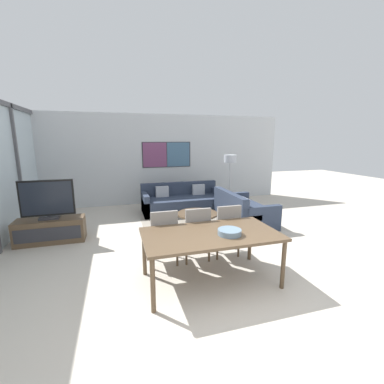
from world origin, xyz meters
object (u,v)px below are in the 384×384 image
(television, at_px, (47,200))
(dining_chair_right, at_px, (226,228))
(sofa_side, at_px, (241,212))
(dining_chair_left, at_px, (163,235))
(tv_console, at_px, (51,230))
(floor_lamp, at_px, (230,163))
(sofa_main, at_px, (182,202))
(dining_table, at_px, (211,237))
(coffee_table, at_px, (197,216))
(fruit_bowl, at_px, (230,232))
(dining_chair_centre, at_px, (196,232))

(television, relative_size, dining_chair_right, 1.04)
(sofa_side, xyz_separation_m, dining_chair_left, (-2.23, -1.59, 0.25))
(tv_console, bearing_deg, television, 90.00)
(floor_lamp, bearing_deg, sofa_main, 176.36)
(tv_console, bearing_deg, dining_table, -41.83)
(sofa_main, bearing_deg, coffee_table, -90.00)
(sofa_main, xyz_separation_m, dining_table, (-0.54, -3.76, 0.41))
(tv_console, relative_size, dining_chair_left, 1.35)
(dining_chair_left, bearing_deg, fruit_bowl, -47.14)
(dining_table, bearing_deg, dining_chair_centre, 90.00)
(dining_table, relative_size, floor_lamp, 1.20)
(sofa_main, height_order, sofa_side, same)
(television, height_order, fruit_bowl, television)
(sofa_side, distance_m, floor_lamp, 1.79)
(dining_chair_centre, height_order, fruit_bowl, dining_chair_centre)
(floor_lamp, bearing_deg, fruit_bowl, -114.72)
(sofa_main, xyz_separation_m, floor_lamp, (1.44, -0.09, 1.10))
(coffee_table, height_order, dining_chair_left, dining_chair_left)
(television, bearing_deg, fruit_bowl, -41.15)
(sofa_side, bearing_deg, sofa_main, 37.69)
(sofa_side, bearing_deg, coffee_table, 89.33)
(tv_console, xyz_separation_m, dining_chair_left, (2.00, -1.59, 0.27))
(dining_table, bearing_deg, dining_chair_left, 128.48)
(fruit_bowl, relative_size, floor_lamp, 0.21)
(dining_chair_left, bearing_deg, coffee_table, 55.68)
(sofa_main, relative_size, dining_chair_right, 2.40)
(television, xyz_separation_m, dining_chair_left, (2.00, -1.59, -0.35))
(dining_chair_right, bearing_deg, floor_lamp, 64.30)
(sofa_main, bearing_deg, fruit_bowl, -94.66)
(sofa_side, xyz_separation_m, fruit_bowl, (-1.46, -2.43, 0.52))
(sofa_main, bearing_deg, dining_chair_left, -109.67)
(dining_table, relative_size, dining_chair_right, 2.03)
(coffee_table, xyz_separation_m, dining_table, (-0.54, -2.30, 0.42))
(dining_table, bearing_deg, sofa_side, 53.71)
(dining_chair_left, xyz_separation_m, fruit_bowl, (0.78, -0.84, 0.27))
(tv_console, xyz_separation_m, sofa_side, (4.23, 0.00, 0.02))
(coffee_table, bearing_deg, dining_chair_left, -124.32)
(dining_chair_right, height_order, fruit_bowl, dining_chair_right)
(dining_chair_left, height_order, floor_lamp, floor_lamp)
(coffee_table, height_order, dining_chair_right, dining_chair_right)
(television, height_order, sofa_side, television)
(sofa_main, bearing_deg, sofa_side, -52.31)
(fruit_bowl, distance_m, floor_lamp, 4.23)
(tv_console, xyz_separation_m, floor_lamp, (4.53, 1.38, 1.12))
(sofa_side, bearing_deg, tv_console, 90.01)
(television, relative_size, sofa_main, 0.43)
(tv_console, bearing_deg, fruit_bowl, -41.14)
(dining_chair_left, distance_m, fruit_bowl, 1.17)
(sofa_main, relative_size, fruit_bowl, 6.92)
(tv_console, bearing_deg, dining_chair_centre, -31.96)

